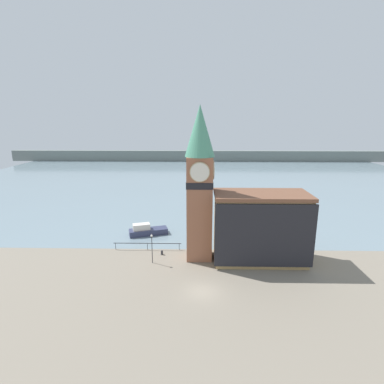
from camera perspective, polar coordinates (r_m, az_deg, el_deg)
The scene contains 9 objects.
ground_plane at distance 36.99m, azimuth 2.11°, elevation -18.38°, with size 160.00×160.00×0.00m, color gray.
water at distance 104.78m, azimuth 1.55°, elevation 2.92°, with size 160.00×120.00×0.00m.
far_shoreline at distance 143.94m, azimuth 1.48°, elevation 6.89°, with size 180.00×3.00×5.00m.
pier_railing at distance 47.24m, azimuth -8.52°, elevation -9.76°, with size 10.46×0.08×1.09m.
clock_tower at distance 41.18m, azimuth 1.47°, elevation 2.24°, with size 4.06×4.06×21.55m.
pier_building at distance 43.06m, azimuth 12.89°, elevation -6.60°, with size 13.03×6.41×9.86m.
boat_near at distance 53.13m, azimuth -8.60°, elevation -7.27°, with size 6.89×3.93×2.06m.
mooring_bollard_near at distance 45.63m, azimuth -5.75°, elevation -11.34°, with size 0.34×0.34×0.70m.
lamp_post at distance 42.32m, azimuth -7.65°, elevation -9.68°, with size 0.32×0.32×4.23m.
Camera 1 is at (-0.62, -31.32, 19.66)m, focal length 28.00 mm.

